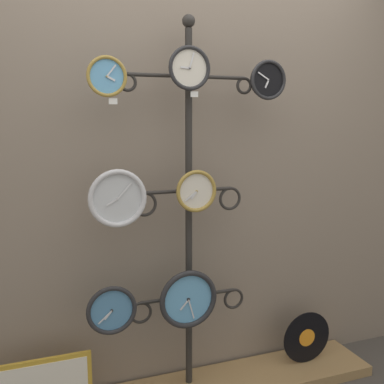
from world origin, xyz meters
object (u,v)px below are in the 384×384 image
Objects in this scene: display_stand at (189,287)px; clock_top_right at (268,80)px; clock_middle_center at (196,191)px; clock_bottom_center at (188,299)px; vinyl_record at (307,337)px; clock_top_center at (189,68)px; clock_top_left at (107,76)px; clock_middle_left at (117,198)px; clock_bottom_left at (112,310)px.

display_stand reaches higher than clock_top_right.
clock_bottom_center is at bearing -159.77° from clock_middle_center.
display_stand is at bearing 68.17° from clock_bottom_center.
clock_top_right is 0.64× the size of vinyl_record.
clock_middle_center reaches higher than vinyl_record.
clock_middle_center is (0.04, -0.00, -0.61)m from clock_top_center.
vinyl_record is (0.78, 0.03, -1.57)m from clock_top_center.
clock_top_right is at bearing -14.22° from display_stand.
clock_top_center reaches higher than clock_top_left.
clock_middle_center is 0.58m from clock_bottom_center.
vinyl_record is at bearing 2.00° from clock_top_center.
clock_middle_left is at bearing -179.21° from clock_top_center.
display_stand is 9.46× the size of clock_top_center.
clock_top_left is 0.58× the size of vinyl_record.
display_stand is at bearing 165.78° from clock_top_right.
display_stand is 0.85m from vinyl_record.
vinyl_record is at bearing 7.89° from clock_top_right.
display_stand is 9.35× the size of clock_middle_center.
clock_bottom_left is at bearing -171.03° from clock_middle_left.
clock_middle_center is (0.01, -0.08, 0.55)m from display_stand.
clock_bottom_left is (-0.42, -0.01, -1.19)m from clock_top_center.
vinyl_record is (0.74, 0.03, -0.96)m from clock_middle_center.
clock_middle_left is (-0.80, 0.02, -0.58)m from clock_top_right.
clock_top_right is at bearing -0.75° from clock_top_left.
vinyl_record is at bearing -4.16° from display_stand.
display_stand is 8.09× the size of clock_bottom_left.
clock_bottom_center is at bearing -2.73° from clock_middle_left.
clock_middle_left is at bearing 177.27° from clock_bottom_center.
clock_top_left is 1.20m from clock_bottom_center.
vinyl_record is (0.75, -0.05, -0.41)m from display_stand.
clock_bottom_center is 0.99× the size of vinyl_record.
clock_top_right reaches higher than clock_bottom_center.
clock_middle_center is at bearing 0.24° from clock_middle_left.
clock_bottom_left is 0.79× the size of vinyl_record.
clock_bottom_center is at bearing -1.38° from clock_bottom_left.
clock_middle_center is 0.87× the size of clock_bottom_left.
clock_top_center is at bearing -108.07° from display_stand.
clock_top_left is 0.87× the size of clock_top_center.
clock_middle_left reaches higher than clock_bottom_left.
clock_top_center is 0.68× the size of clock_bottom_center.
display_stand is 0.46m from clock_bottom_left.
clock_top_center is 0.73m from clock_middle_left.
display_stand is 0.11m from clock_bottom_center.
clock_bottom_left is (-0.46, -0.01, -0.58)m from clock_middle_center.
clock_top_center reaches higher than clock_middle_center.
display_stand is 0.55m from clock_middle_center.
clock_middle_center is at bearing -83.70° from display_stand.
clock_top_right reaches higher than clock_middle_center.
clock_middle_left is 0.90× the size of clock_bottom_center.
clock_middle_center is at bearing 177.48° from clock_top_right.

